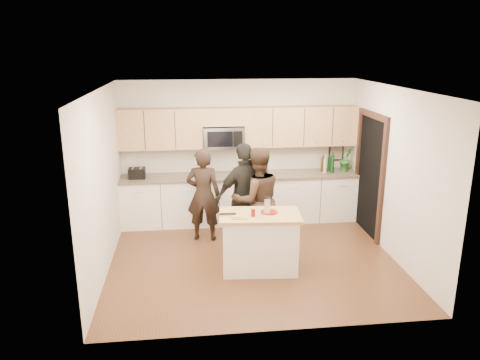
{
  "coord_description": "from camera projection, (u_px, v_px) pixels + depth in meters",
  "views": [
    {
      "loc": [
        -0.99,
        -6.82,
        3.31
      ],
      "look_at": [
        -0.16,
        0.35,
        1.22
      ],
      "focal_mm": 35.0,
      "sensor_mm": 36.0,
      "label": 1
    }
  ],
  "objects": [
    {
      "name": "box_grater",
      "position": [
        267.0,
        205.0,
        6.89
      ],
      "size": [
        0.1,
        0.05,
        0.25
      ],
      "color": "silver",
      "rests_on": "red_plate"
    },
    {
      "name": "room_shell",
      "position": [
        253.0,
        154.0,
        7.06
      ],
      "size": [
        4.52,
        4.02,
        2.71
      ],
      "color": "beige",
      "rests_on": "ground"
    },
    {
      "name": "upper_cabinetry",
      "position": [
        241.0,
        126.0,
        8.78
      ],
      "size": [
        4.5,
        0.33,
        0.75
      ],
      "color": "tan",
      "rests_on": "ground"
    },
    {
      "name": "drink_glass",
      "position": [
        253.0,
        213.0,
        6.83
      ],
      "size": [
        0.06,
        0.06,
        0.11
      ],
      "primitive_type": "cylinder",
      "color": "maroon",
      "rests_on": "island"
    },
    {
      "name": "red_plate",
      "position": [
        269.0,
        212.0,
        6.99
      ],
      "size": [
        0.26,
        0.26,
        0.02
      ],
      "primitive_type": "cylinder",
      "color": "maroon",
      "rests_on": "island"
    },
    {
      "name": "cutting_board",
      "position": [
        240.0,
        217.0,
        6.77
      ],
      "size": [
        0.25,
        0.18,
        0.02
      ],
      "primitive_type": "cube",
      "rotation": [
        0.0,
        0.0,
        -0.08
      ],
      "color": "tan",
      "rests_on": "island"
    },
    {
      "name": "dish_towel",
      "position": [
        191.0,
        186.0,
        8.64
      ],
      "size": [
        0.34,
        0.6,
        0.48
      ],
      "color": "white",
      "rests_on": "ground"
    },
    {
      "name": "back_cabinetry",
      "position": [
        241.0,
        198.0,
        9.02
      ],
      "size": [
        4.5,
        0.66,
        0.94
      ],
      "color": "white",
      "rests_on": "ground"
    },
    {
      "name": "orchid",
      "position": [
        346.0,
        159.0,
        9.08
      ],
      "size": [
        0.31,
        0.28,
        0.49
      ],
      "primitive_type": "imported",
      "rotation": [
        0.0,
        0.0,
        0.26
      ],
      "color": "#2E702C",
      "rests_on": "back_cabinetry"
    },
    {
      "name": "woman_right",
      "position": [
        245.0,
        197.0,
        7.71
      ],
      "size": [
        1.14,
        0.75,
        1.8
      ],
      "primitive_type": "imported",
      "rotation": [
        0.0,
        0.0,
        3.47
      ],
      "color": "black",
      "rests_on": "ground"
    },
    {
      "name": "woman_left",
      "position": [
        203.0,
        195.0,
        8.08
      ],
      "size": [
        0.66,
        0.49,
        1.64
      ],
      "primitive_type": "imported",
      "rotation": [
        0.0,
        0.0,
        2.96
      ],
      "color": "black",
      "rests_on": "ground"
    },
    {
      "name": "island",
      "position": [
        260.0,
        242.0,
        7.06
      ],
      "size": [
        1.25,
        0.8,
        0.9
      ],
      "rotation": [
        0.0,
        0.0,
        -0.08
      ],
      "color": "white",
      "rests_on": "ground"
    },
    {
      "name": "woman_center",
      "position": [
        257.0,
        200.0,
        7.63
      ],
      "size": [
        0.96,
        0.81,
        1.75
      ],
      "primitive_type": "imported",
      "rotation": [
        0.0,
        0.0,
        3.33
      ],
      "color": "#312218",
      "rests_on": "ground"
    },
    {
      "name": "doorway",
      "position": [
        370.0,
        171.0,
        8.32
      ],
      "size": [
        0.06,
        1.25,
        2.2
      ],
      "color": "black",
      "rests_on": "ground"
    },
    {
      "name": "knife",
      "position": [
        236.0,
        218.0,
        6.73
      ],
      "size": [
        0.17,
        0.03,
        0.01
      ],
      "primitive_type": "cube",
      "rotation": [
        0.0,
        0.0,
        -0.08
      ],
      "color": "silver",
      "rests_on": "cutting_board"
    },
    {
      "name": "tongs",
      "position": [
        228.0,
        214.0,
        6.85
      ],
      "size": [
        0.25,
        0.05,
        0.02
      ],
      "primitive_type": "cube",
      "rotation": [
        0.0,
        0.0,
        -0.08
      ],
      "color": "black",
      "rests_on": "cutting_board"
    },
    {
      "name": "microwave",
      "position": [
        223.0,
        137.0,
        8.76
      ],
      "size": [
        0.76,
        0.41,
        0.4
      ],
      "color": "silver",
      "rests_on": "ground"
    },
    {
      "name": "toaster",
      "position": [
        137.0,
        173.0,
        8.63
      ],
      "size": [
        0.3,
        0.24,
        0.19
      ],
      "color": "black",
      "rests_on": "back_cabinetry"
    },
    {
      "name": "bottle_cluster",
      "position": [
        332.0,
        163.0,
        9.06
      ],
      "size": [
        0.54,
        0.25,
        0.41
      ],
      "color": "#3D1F0B",
      "rests_on": "back_cabinetry"
    },
    {
      "name": "framed_picture",
      "position": [
        336.0,
        151.0,
        9.29
      ],
      "size": [
        0.3,
        0.03,
        0.38
      ],
      "color": "black",
      "rests_on": "ground"
    },
    {
      "name": "floor",
      "position": [
        253.0,
        258.0,
        7.54
      ],
      "size": [
        4.5,
        4.5,
        0.0
      ],
      "primitive_type": "plane",
      "color": "#56321D",
      "rests_on": "ground"
    }
  ]
}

